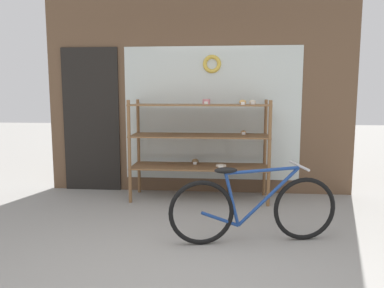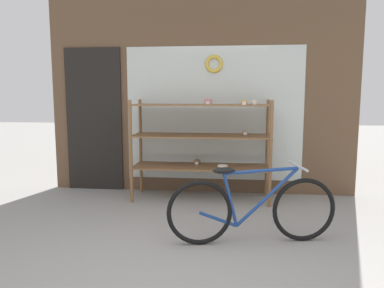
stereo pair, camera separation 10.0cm
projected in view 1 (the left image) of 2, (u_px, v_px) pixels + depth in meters
The scene contains 4 objects.
ground_plane at pixel (171, 284), 2.84m from camera, with size 30.00×30.00×0.00m, color gray.
storefront_facade at pixel (195, 77), 5.35m from camera, with size 4.42×0.13×3.48m.
display_case at pixel (201, 138), 5.05m from camera, with size 1.85×0.57×1.36m.
bicycle at pixel (253, 208), 3.61m from camera, with size 1.63×0.51×0.76m.
Camera 1 is at (0.40, -2.65, 1.44)m, focal length 35.00 mm.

